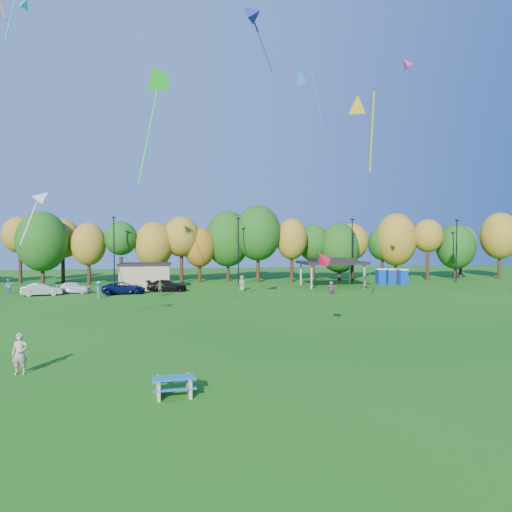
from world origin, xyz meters
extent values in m
plane|color=#19600F|center=(0.00, 0.00, 0.00)|extent=(160.00, 160.00, 0.00)
cylinder|color=black|center=(-28.03, 48.93, 2.06)|extent=(0.50, 0.50, 4.12)
ellipsoid|color=olive|center=(-28.03, 48.93, 6.86)|extent=(4.78, 4.78, 5.18)
cylinder|color=black|center=(-23.75, 44.20, 1.78)|extent=(0.50, 0.50, 3.56)
ellipsoid|color=#144C0F|center=(-23.75, 44.20, 5.94)|extent=(6.62, 6.62, 8.00)
cylinder|color=black|center=(-22.13, 48.25, 1.90)|extent=(0.50, 0.50, 3.79)
ellipsoid|color=olive|center=(-22.13, 48.25, 6.32)|extent=(4.94, 4.94, 5.58)
cylinder|color=black|center=(-18.02, 45.01, 1.67)|extent=(0.50, 0.50, 3.34)
ellipsoid|color=olive|center=(-18.02, 45.01, 5.56)|extent=(4.61, 4.61, 5.88)
cylinder|color=black|center=(-13.72, 44.85, 1.91)|extent=(0.50, 0.50, 3.82)
ellipsoid|color=#144C0F|center=(-13.72, 44.85, 6.36)|extent=(4.43, 4.43, 4.73)
cylinder|color=black|center=(-9.30, 45.50, 1.63)|extent=(0.50, 0.50, 3.25)
ellipsoid|color=olive|center=(-9.30, 45.50, 5.42)|extent=(5.33, 5.33, 6.53)
cylinder|color=black|center=(-5.45, 46.07, 1.98)|extent=(0.50, 0.50, 3.96)
ellipsoid|color=olive|center=(-5.45, 46.07, 6.61)|extent=(5.31, 5.31, 5.82)
cylinder|color=black|center=(-2.85, 46.34, 1.52)|extent=(0.50, 0.50, 3.05)
ellipsoid|color=#995914|center=(-2.85, 46.34, 5.08)|extent=(4.54, 4.54, 5.87)
cylinder|color=black|center=(1.42, 47.53, 1.89)|extent=(0.50, 0.50, 3.77)
ellipsoid|color=#144C0F|center=(1.42, 47.53, 6.29)|extent=(6.69, 6.69, 8.35)
cylinder|color=black|center=(5.46, 44.54, 2.14)|extent=(0.50, 0.50, 4.28)
ellipsoid|color=#144C0F|center=(5.46, 44.54, 7.14)|extent=(6.64, 6.64, 8.01)
cylinder|color=black|center=(10.41, 44.21, 1.88)|extent=(0.50, 0.50, 3.76)
ellipsoid|color=olive|center=(10.41, 44.21, 6.27)|extent=(4.49, 4.49, 6.02)
cylinder|color=black|center=(14.29, 46.25, 1.72)|extent=(0.50, 0.50, 3.43)
ellipsoid|color=#144C0F|center=(14.29, 46.25, 5.72)|extent=(4.77, 4.77, 5.63)
cylinder|color=black|center=(18.11, 45.40, 1.48)|extent=(0.50, 0.50, 2.95)
ellipsoid|color=#144C0F|center=(18.11, 45.40, 4.92)|extent=(6.14, 6.14, 7.54)
cylinder|color=black|center=(20.39, 45.86, 1.76)|extent=(0.50, 0.50, 3.52)
ellipsoid|color=olive|center=(20.39, 45.86, 5.87)|extent=(4.78, 4.78, 5.53)
cylinder|color=black|center=(26.06, 47.51, 1.69)|extent=(0.50, 0.50, 3.39)
ellipsoid|color=#144C0F|center=(26.06, 47.51, 5.64)|extent=(4.54, 4.54, 5.46)
cylinder|color=black|center=(27.70, 46.23, 1.86)|extent=(0.50, 0.50, 3.72)
ellipsoid|color=olive|center=(27.70, 46.23, 6.20)|extent=(6.32, 6.32, 8.24)
cylinder|color=black|center=(31.99, 44.27, 2.03)|extent=(0.50, 0.50, 4.06)
ellipsoid|color=olive|center=(31.99, 44.27, 6.77)|extent=(4.50, 4.50, 5.13)
cylinder|color=black|center=(37.07, 44.81, 1.53)|extent=(0.50, 0.50, 3.05)
ellipsoid|color=#144C0F|center=(37.07, 44.81, 5.09)|extent=(5.97, 5.97, 7.05)
cylinder|color=black|center=(38.98, 46.35, 1.78)|extent=(0.50, 0.50, 3.55)
ellipsoid|color=olive|center=(38.98, 46.35, 5.92)|extent=(4.60, 4.60, 4.99)
cylinder|color=black|center=(44.51, 44.51, 2.03)|extent=(0.50, 0.50, 4.07)
ellipsoid|color=olive|center=(44.51, 44.51, 6.78)|extent=(5.83, 5.83, 7.42)
cylinder|color=black|center=(-14.00, 40.00, 4.50)|extent=(0.16, 0.16, 9.00)
cube|color=black|center=(-14.00, 40.00, 9.00)|extent=(0.50, 0.25, 0.18)
cylinder|color=black|center=(2.00, 40.00, 4.50)|extent=(0.16, 0.16, 9.00)
cube|color=black|center=(2.00, 40.00, 9.00)|extent=(0.50, 0.25, 0.18)
cylinder|color=black|center=(18.00, 40.00, 4.50)|extent=(0.16, 0.16, 9.00)
cube|color=black|center=(18.00, 40.00, 9.00)|extent=(0.50, 0.25, 0.18)
cylinder|color=black|center=(34.00, 40.00, 4.50)|extent=(0.16, 0.16, 9.00)
cube|color=black|center=(34.00, 40.00, 9.00)|extent=(0.50, 0.25, 0.18)
cube|color=tan|center=(-10.00, 38.00, 1.50)|extent=(6.00, 4.00, 3.00)
cube|color=black|center=(-10.00, 38.00, 3.12)|extent=(6.30, 4.30, 0.25)
cylinder|color=tan|center=(10.50, 34.50, 1.50)|extent=(0.24, 0.24, 3.00)
cylinder|color=tan|center=(17.50, 34.50, 1.50)|extent=(0.24, 0.24, 3.00)
cylinder|color=tan|center=(10.50, 39.50, 1.50)|extent=(0.24, 0.24, 3.00)
cylinder|color=tan|center=(17.50, 39.50, 1.50)|extent=(0.24, 0.24, 3.00)
cube|color=black|center=(14.00, 37.00, 3.15)|extent=(8.20, 6.20, 0.35)
cube|color=black|center=(14.00, 37.00, 3.55)|extent=(5.00, 3.50, 0.45)
cube|color=#0B3598|center=(21.73, 38.79, 1.00)|extent=(1.10, 1.10, 2.00)
cube|color=silver|center=(21.73, 38.79, 2.09)|extent=(1.15, 1.15, 0.18)
cube|color=#0B3598|center=(23.03, 38.52, 1.00)|extent=(1.10, 1.10, 2.00)
cube|color=silver|center=(23.03, 38.52, 2.09)|extent=(1.15, 1.15, 0.18)
cube|color=#0B3598|center=(24.33, 37.52, 1.00)|extent=(1.10, 1.10, 2.00)
cube|color=silver|center=(24.33, 37.52, 2.09)|extent=(1.15, 1.15, 0.18)
cube|color=tan|center=(-6.76, -2.35, 0.33)|extent=(0.22, 1.34, 0.66)
cube|color=tan|center=(-5.57, -2.26, 0.33)|extent=(0.22, 1.34, 0.66)
cube|color=#136BAB|center=(-6.17, -2.30, 0.69)|extent=(1.71, 0.82, 0.06)
cube|color=#136BAB|center=(-6.12, -2.87, 0.40)|extent=(1.67, 0.36, 0.05)
cube|color=#136BAB|center=(-6.21, -1.74, 0.40)|extent=(1.67, 0.36, 0.05)
imported|color=tan|center=(-13.09, 1.75, 0.94)|extent=(0.69, 0.45, 1.89)
imported|color=white|center=(-17.78, 34.73, 0.67)|extent=(4.19, 2.41, 1.34)
imported|color=#A09FA5|center=(-20.75, 32.87, 0.69)|extent=(4.44, 2.35, 1.39)
imported|color=#0B1446|center=(-12.07, 32.99, 0.68)|extent=(5.18, 2.99, 1.36)
imported|color=black|center=(-7.28, 34.83, 0.68)|extent=(4.81, 2.16, 1.37)
imported|color=#AB4794|center=(11.01, 28.52, 0.76)|extent=(1.49, 0.90, 1.53)
imported|color=gray|center=(1.61, 33.79, 0.93)|extent=(1.08, 1.01, 1.86)
imported|color=#5588BC|center=(-25.11, 35.63, 0.87)|extent=(1.05, 1.07, 1.74)
imported|color=#637044|center=(-7.89, 29.97, 0.92)|extent=(1.16, 0.85, 1.83)
imported|color=teal|center=(-14.13, 29.36, 0.91)|extent=(0.80, 1.25, 1.82)
imported|color=#C85E70|center=(16.89, 32.97, 0.83)|extent=(0.64, 0.72, 1.67)
cone|color=#1DDB24|center=(-6.86, 8.30, 16.05)|extent=(2.71, 2.97, 2.43)
cylinder|color=#1DDB24|center=(-7.81, 10.17, 12.90)|extent=(1.22, 2.26, 6.61)
cone|color=yellow|center=(5.87, 8.74, 15.22)|extent=(1.75, 2.06, 1.75)
cylinder|color=yellow|center=(6.28, 7.30, 12.97)|extent=(0.60, 1.76, 4.73)
cone|color=#2775FC|center=(7.31, 27.94, 23.80)|extent=(2.81, 2.72, 2.22)
cylinder|color=#2775FC|center=(8.73, 26.82, 21.10)|extent=(1.75, 1.40, 5.67)
cone|color=#0EDAC4|center=(-19.52, 24.64, 27.62)|extent=(1.76, 1.63, 1.40)
cylinder|color=#0EDAC4|center=(-20.55, 24.03, 25.82)|extent=(1.31, 0.83, 3.79)
cone|color=#B6B6B6|center=(-13.66, 7.82, 8.60)|extent=(1.44, 1.28, 1.19)
cylinder|color=#B6B6B6|center=(-14.49, 8.17, 7.25)|extent=(1.07, 0.53, 2.85)
cone|color=navy|center=(-1.18, 10.51, 21.45)|extent=(2.07, 1.91, 1.67)
cylinder|color=navy|center=(-0.14, 11.09, 19.65)|extent=(1.33, 0.80, 3.79)
cone|color=#E12573|center=(12.87, 15.56, 20.92)|extent=(1.46, 1.17, 1.31)
cone|color=#F00D35|center=(2.71, 6.26, 5.00)|extent=(1.46, 1.25, 1.22)
camera|label=1|loc=(-5.98, -20.33, 6.11)|focal=32.00mm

